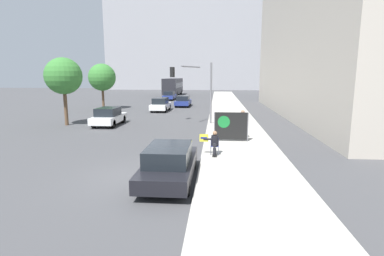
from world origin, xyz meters
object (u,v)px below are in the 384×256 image
at_px(seated_protester, 214,142).
at_px(street_tree_near_curb, 63,76).
at_px(car_on_road_nearest, 109,116).
at_px(car_on_road_far_lane, 169,96).
at_px(car_on_road_distant, 183,101).
at_px(parked_car_curbside, 169,163).
at_px(city_bus_on_road, 173,86).
at_px(street_tree_midblock, 102,77).
at_px(protest_banner, 231,126).
at_px(car_on_road_midblock, 161,104).
at_px(jogger_on_sidewalk, 242,124).
at_px(traffic_light_pole, 194,82).

distance_m(seated_protester, street_tree_near_curb, 15.18).
bearing_deg(car_on_road_nearest, car_on_road_far_lane, 87.84).
xyz_separation_m(car_on_road_distant, car_on_road_far_lane, (-3.38, 9.97, 0.01)).
bearing_deg(parked_car_curbside, car_on_road_distant, 95.39).
relative_size(parked_car_curbside, city_bus_on_road, 0.41).
height_order(car_on_road_nearest, street_tree_midblock, street_tree_midblock).
bearing_deg(seated_protester, protest_banner, 76.51).
height_order(protest_banner, car_on_road_nearest, protest_banner).
xyz_separation_m(car_on_road_nearest, city_bus_on_road, (0.01, 35.82, 1.21)).
relative_size(seated_protester, parked_car_curbside, 0.25).
bearing_deg(car_on_road_nearest, parked_car_curbside, -60.80).
xyz_separation_m(car_on_road_midblock, street_tree_midblock, (-7.12, 1.18, 3.00)).
bearing_deg(city_bus_on_road, street_tree_near_curb, -95.41).
distance_m(parked_car_curbside, car_on_road_nearest, 14.22).
distance_m(seated_protester, jogger_on_sidewalk, 4.19).
distance_m(seated_protester, city_bus_on_road, 45.66).
bearing_deg(car_on_road_distant, car_on_road_midblock, -110.42).
height_order(seated_protester, protest_banner, protest_banner).
xyz_separation_m(jogger_on_sidewalk, city_bus_on_road, (-10.27, 40.99, 0.85)).
distance_m(car_on_road_nearest, car_on_road_far_lane, 25.22).
distance_m(seated_protester, car_on_road_far_lane, 35.06).
distance_m(car_on_road_distant, car_on_road_far_lane, 10.53).
distance_m(car_on_road_nearest, street_tree_midblock, 12.51).
bearing_deg(street_tree_midblock, city_bus_on_road, 79.08).
xyz_separation_m(seated_protester, street_tree_midblock, (-13.36, 20.18, 2.97)).
relative_size(protest_banner, car_on_road_nearest, 0.49).
relative_size(jogger_on_sidewalk, car_on_road_nearest, 0.43).
bearing_deg(car_on_road_nearest, seated_protester, -46.28).
bearing_deg(traffic_light_pole, seated_protester, -80.28).
bearing_deg(city_bus_on_road, traffic_light_pole, -78.80).
height_order(jogger_on_sidewalk, car_on_road_nearest, jogger_on_sidewalk).
distance_m(car_on_road_midblock, car_on_road_far_lane, 15.28).
xyz_separation_m(protest_banner, street_tree_near_curb, (-12.96, 5.61, 2.85)).
bearing_deg(seated_protester, parked_car_curbside, -113.04).
xyz_separation_m(jogger_on_sidewalk, traffic_light_pole, (-3.42, 6.37, 2.41)).
relative_size(car_on_road_nearest, street_tree_midblock, 0.77).
xyz_separation_m(jogger_on_sidewalk, protest_banner, (-0.74, -0.71, -0.01)).
xyz_separation_m(car_on_road_midblock, street_tree_near_curb, (-5.78, -10.27, 3.18)).
relative_size(car_on_road_distant, city_bus_on_road, 0.40).
relative_size(seated_protester, protest_banner, 0.58).
distance_m(traffic_light_pole, car_on_road_distant, 14.54).
bearing_deg(car_on_road_distant, protest_banner, -76.12).
relative_size(traffic_light_pole, street_tree_midblock, 0.90).
bearing_deg(street_tree_midblock, protest_banner, -50.04).
height_order(protest_banner, parked_car_curbside, protest_banner).
bearing_deg(traffic_light_pole, city_bus_on_road, 101.20).
relative_size(car_on_road_midblock, street_tree_midblock, 0.84).
xyz_separation_m(street_tree_near_curb, street_tree_midblock, (-1.34, 11.45, -0.18)).
bearing_deg(traffic_light_pole, car_on_road_nearest, -170.13).
distance_m(traffic_light_pole, city_bus_on_road, 35.33).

